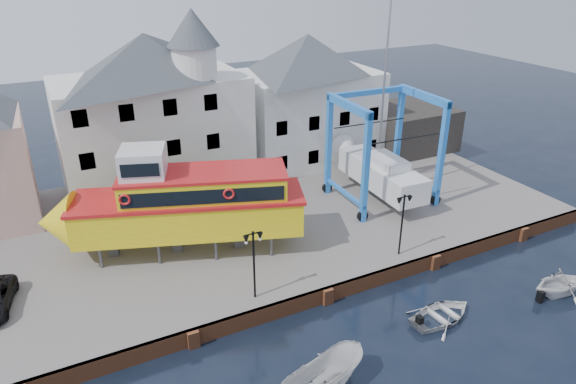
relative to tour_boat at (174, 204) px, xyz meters
name	(u,v)px	position (x,y,z in m)	size (l,w,h in m)	color
ground	(327,303)	(6.46, -7.96, -4.33)	(140.00, 140.00, 0.00)	black
hardstanding	(252,217)	(6.46, 3.04, -3.83)	(44.00, 22.00, 1.00)	slate
quay_wall	(326,295)	(6.46, -7.85, -3.83)	(44.00, 0.47, 1.00)	brown
building_white_main	(154,112)	(1.59, 10.43, 3.02)	(14.00, 8.30, 14.00)	silver
building_white_right	(307,98)	(15.46, 11.04, 2.27)	(12.00, 8.00, 11.20)	silver
shed_dark	(406,127)	(25.46, 9.04, -1.33)	(8.00, 7.00, 4.00)	black
lamp_post_left	(253,248)	(2.46, -6.76, -0.15)	(1.12, 0.32, 4.20)	black
lamp_post_right	(403,210)	(12.46, -6.76, -0.15)	(1.12, 0.32, 4.20)	black
tour_boat	(174,204)	(0.00, 0.00, 0.00)	(16.56, 8.96, 7.05)	#59595E
travel_lift	(375,164)	(16.28, 1.43, -0.74)	(7.51, 10.41, 15.57)	blue
motorboat_b	(441,319)	(11.41, -12.06, -4.33)	(2.84, 3.97, 0.82)	silver
motorboat_c	(557,294)	(19.15, -13.44, -4.33)	(3.12, 3.62, 1.91)	silver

